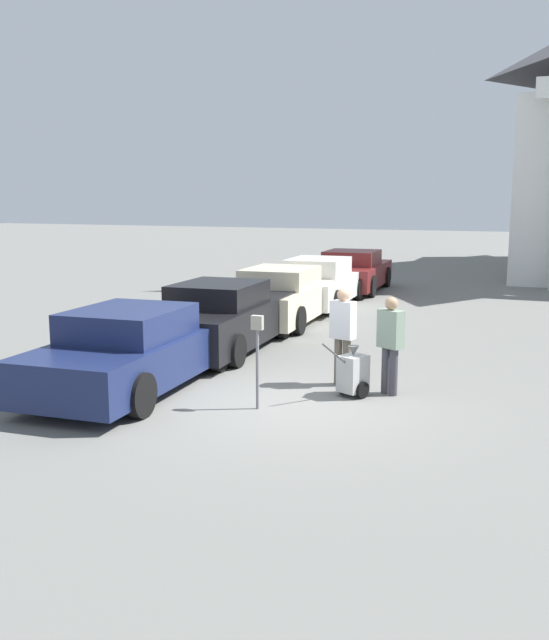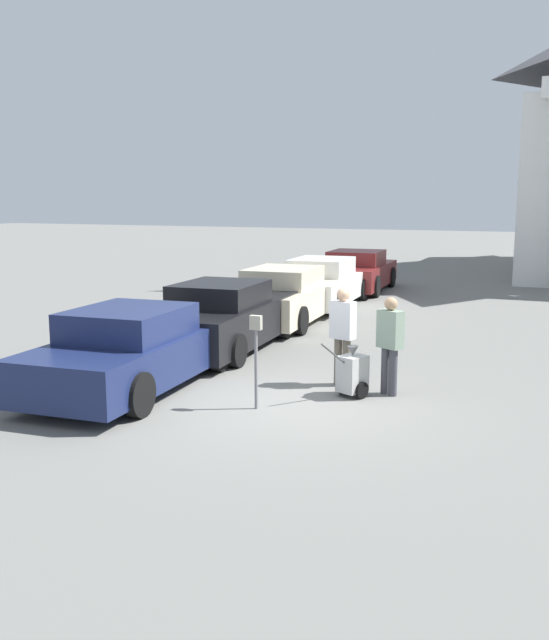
{
  "view_description": "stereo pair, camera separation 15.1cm",
  "coord_description": "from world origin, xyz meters",
  "views": [
    {
      "loc": [
        3.9,
        -10.17,
        3.24
      ],
      "look_at": [
        -0.68,
        1.3,
        1.1
      ],
      "focal_mm": 40.0,
      "sensor_mm": 36.0,
      "label": 1
    },
    {
      "loc": [
        4.04,
        -10.11,
        3.24
      ],
      "look_at": [
        -0.68,
        1.3,
        1.1
      ],
      "focal_mm": 40.0,
      "sensor_mm": 36.0,
      "label": 2
    }
  ],
  "objects": [
    {
      "name": "parked_car_maroon",
      "position": [
        -2.72,
        13.72,
        0.67
      ],
      "size": [
        2.28,
        4.74,
        1.41
      ],
      "rotation": [
        0.0,
        0.0,
        0.06
      ],
      "color": "maroon",
      "rests_on": "ground_plane"
    },
    {
      "name": "parked_car_cream",
      "position": [
        -2.72,
        6.93,
        0.68
      ],
      "size": [
        2.2,
        5.04,
        1.44
      ],
      "rotation": [
        0.0,
        0.0,
        0.06
      ],
      "color": "beige",
      "rests_on": "ground_plane"
    },
    {
      "name": "parked_car_white",
      "position": [
        -2.72,
        9.97,
        0.67
      ],
      "size": [
        2.17,
        5.08,
        1.45
      ],
      "rotation": [
        0.0,
        0.0,
        0.06
      ],
      "color": "silver",
      "rests_on": "ground_plane"
    },
    {
      "name": "ground_plane",
      "position": [
        0.0,
        0.0,
        0.0
      ],
      "size": [
        120.0,
        120.0,
        0.0
      ],
      "primitive_type": "plane",
      "color": "slate"
    },
    {
      "name": "equipment_cart",
      "position": [
        0.88,
        0.85,
        0.39
      ],
      "size": [
        0.59,
        0.98,
        1.0
      ],
      "rotation": [
        0.0,
        0.0,
        -0.41
      ],
      "color": "#B2B2AD",
      "rests_on": "ground_plane"
    },
    {
      "name": "parked_car_black",
      "position": [
        -2.72,
        3.35,
        0.68
      ],
      "size": [
        2.2,
        4.87,
        1.46
      ],
      "rotation": [
        0.0,
        0.0,
        0.06
      ],
      "color": "black",
      "rests_on": "ground_plane"
    },
    {
      "name": "person_supervisor",
      "position": [
        1.42,
        1.18,
        0.92
      ],
      "size": [
        0.47,
        0.39,
        1.63
      ],
      "rotation": [
        0.0,
        0.0,
        2.65
      ],
      "color": "#3F3F47",
      "rests_on": "ground_plane"
    },
    {
      "name": "person_worker",
      "position": [
        0.52,
        1.48,
        0.97
      ],
      "size": [
        0.46,
        0.32,
        1.7
      ],
      "rotation": [
        0.0,
        0.0,
        2.87
      ],
      "color": "#665B4C",
      "rests_on": "ground_plane"
    },
    {
      "name": "parking_meter",
      "position": [
        -0.29,
        -0.39,
        1.01
      ],
      "size": [
        0.18,
        0.09,
        1.47
      ],
      "color": "slate",
      "rests_on": "ground_plane"
    },
    {
      "name": "parked_car_navy",
      "position": [
        -2.72,
        -0.05,
        0.66
      ],
      "size": [
        2.23,
        4.91,
        1.41
      ],
      "rotation": [
        0.0,
        0.0,
        0.06
      ],
      "color": "#19234C",
      "rests_on": "ground_plane"
    }
  ]
}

